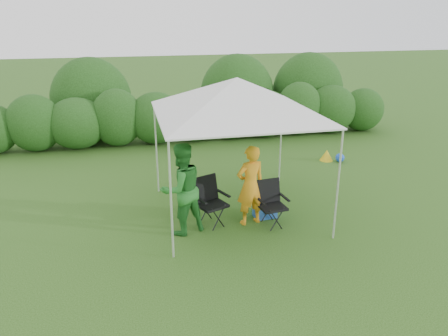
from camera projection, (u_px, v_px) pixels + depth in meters
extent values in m
plane|color=#36611E|center=(242.00, 222.00, 8.80)|extent=(70.00, 70.00, 0.00)
ellipsoid|color=#224E18|center=(34.00, 123.00, 13.00)|extent=(1.65, 1.40, 1.73)
cylinder|color=#382616|center=(38.00, 146.00, 13.24)|extent=(0.12, 0.12, 0.30)
ellipsoid|color=#224E18|center=(77.00, 123.00, 13.27)|extent=(1.80, 1.53, 1.57)
cylinder|color=#382616|center=(79.00, 144.00, 13.49)|extent=(0.12, 0.12, 0.30)
ellipsoid|color=#224E18|center=(117.00, 118.00, 13.49)|extent=(1.58, 1.34, 1.80)
cylinder|color=#382616|center=(119.00, 141.00, 13.74)|extent=(0.12, 0.12, 0.30)
ellipsoid|color=#224E18|center=(156.00, 118.00, 13.77)|extent=(1.72, 1.47, 1.65)
cylinder|color=#382616|center=(157.00, 139.00, 13.99)|extent=(0.12, 0.12, 0.30)
ellipsoid|color=#224E18|center=(194.00, 119.00, 14.04)|extent=(1.50, 1.28, 1.50)
cylinder|color=#382616|center=(194.00, 136.00, 14.25)|extent=(0.12, 0.12, 0.30)
ellipsoid|color=#224E18|center=(230.00, 113.00, 14.26)|extent=(1.65, 1.40, 1.73)
cylinder|color=#382616|center=(230.00, 134.00, 14.50)|extent=(0.12, 0.12, 0.30)
ellipsoid|color=#224E18|center=(265.00, 114.00, 14.53)|extent=(1.80, 1.53, 1.57)
cylinder|color=#382616|center=(264.00, 132.00, 14.75)|extent=(0.12, 0.12, 0.30)
ellipsoid|color=#224E18|center=(299.00, 109.00, 14.75)|extent=(1.57, 1.34, 1.80)
cylinder|color=#382616|center=(297.00, 130.00, 15.00)|extent=(0.12, 0.12, 0.30)
ellipsoid|color=#224E18|center=(331.00, 109.00, 15.02)|extent=(1.72, 1.47, 1.65)
cylinder|color=#382616|center=(330.00, 128.00, 15.25)|extent=(0.12, 0.12, 0.30)
ellipsoid|color=#224E18|center=(363.00, 110.00, 15.30)|extent=(1.50, 1.28, 1.50)
cylinder|color=#382616|center=(361.00, 126.00, 15.51)|extent=(0.12, 0.12, 0.30)
cylinder|color=silver|center=(171.00, 202.00, 7.21)|extent=(0.04, 0.04, 2.10)
cylinder|color=silver|center=(338.00, 186.00, 7.84)|extent=(0.04, 0.04, 2.10)
cylinder|color=silver|center=(156.00, 149.00, 9.96)|extent=(0.04, 0.04, 2.10)
cylinder|color=silver|center=(281.00, 141.00, 10.59)|extent=(0.04, 0.04, 2.10)
cube|color=white|center=(237.00, 114.00, 8.54)|extent=(3.10, 3.10, 0.03)
pyramid|color=white|center=(237.00, 96.00, 8.41)|extent=(3.10, 3.10, 0.70)
cube|color=black|center=(272.00, 207.00, 8.55)|extent=(0.54, 0.51, 0.05)
cube|color=black|center=(268.00, 191.00, 8.65)|extent=(0.51, 0.19, 0.47)
cube|color=black|center=(261.00, 201.00, 8.41)|extent=(0.10, 0.42, 0.03)
cube|color=black|center=(284.00, 197.00, 8.57)|extent=(0.10, 0.42, 0.03)
cylinder|color=black|center=(267.00, 222.00, 8.37)|extent=(0.02, 0.02, 0.40)
cylinder|color=black|center=(286.00, 219.00, 8.50)|extent=(0.02, 0.02, 0.40)
cylinder|color=black|center=(258.00, 213.00, 8.74)|extent=(0.02, 0.02, 0.40)
cylinder|color=black|center=(277.00, 210.00, 8.87)|extent=(0.02, 0.02, 0.40)
cube|color=black|center=(212.00, 205.00, 8.58)|extent=(0.67, 0.65, 0.05)
cube|color=black|center=(206.00, 188.00, 8.65)|extent=(0.54, 0.34, 0.50)
cube|color=black|center=(200.00, 200.00, 8.37)|extent=(0.22, 0.43, 0.03)
cube|color=black|center=(223.00, 193.00, 8.66)|extent=(0.22, 0.43, 0.03)
cylinder|color=black|center=(209.00, 222.00, 8.36)|extent=(0.02, 0.02, 0.42)
cylinder|color=black|center=(228.00, 216.00, 8.60)|extent=(0.02, 0.02, 0.42)
cylinder|color=black|center=(197.00, 214.00, 8.70)|extent=(0.02, 0.02, 0.42)
cylinder|color=black|center=(215.00, 208.00, 8.94)|extent=(0.02, 0.02, 0.42)
imported|color=orange|center=(250.00, 185.00, 8.51)|extent=(0.66, 0.51, 1.62)
imported|color=#27782A|center=(182.00, 189.00, 8.14)|extent=(1.06, 0.95, 1.78)
cube|color=#2453A5|center=(265.00, 209.00, 8.99)|extent=(0.46, 0.35, 0.36)
cube|color=silver|center=(265.00, 200.00, 8.92)|extent=(0.49, 0.37, 0.03)
cylinder|color=#592D0C|center=(269.00, 194.00, 8.85)|extent=(0.06, 0.06, 0.24)
cone|color=gold|center=(327.00, 155.00, 12.38)|extent=(0.37, 0.37, 0.31)
sphere|color=blue|center=(340.00, 158.00, 12.27)|extent=(0.25, 0.25, 0.25)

